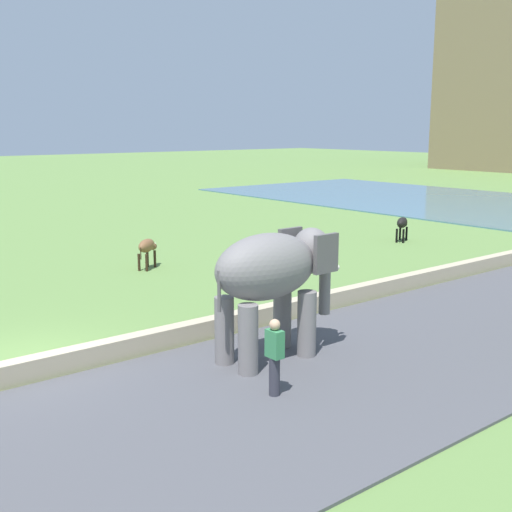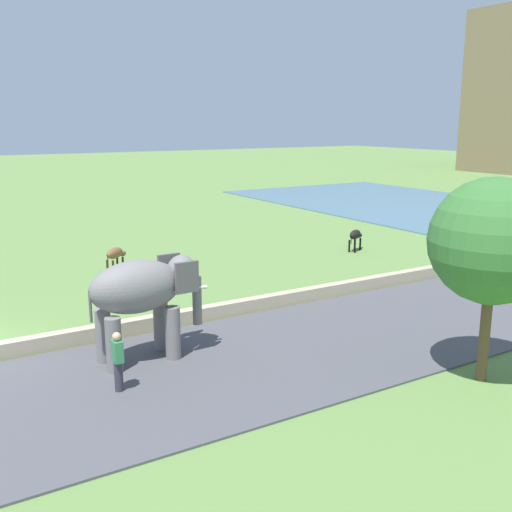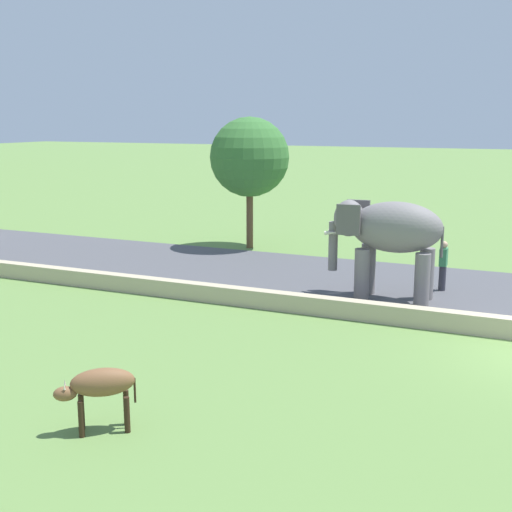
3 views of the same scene
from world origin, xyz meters
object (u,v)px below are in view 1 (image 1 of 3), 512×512
at_px(elephant, 274,274).
at_px(cow_black, 402,224).
at_px(person_beside_elephant, 275,356).
at_px(cow_brown, 147,247).

bearing_deg(elephant, cow_black, 118.99).
bearing_deg(person_beside_elephant, cow_black, 121.36).
xyz_separation_m(elephant, cow_black, (-8.27, 14.93, -1.20)).
distance_m(cow_brown, cow_black, 12.54).
distance_m(person_beside_elephant, cow_black, 19.11).
bearing_deg(cow_brown, elephant, -13.86).
bearing_deg(person_beside_elephant, cow_brown, 161.89).
bearing_deg(person_beside_elephant, elephant, 140.28).
relative_size(elephant, person_beside_elephant, 2.13).
bearing_deg(elephant, cow_brown, 166.14).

